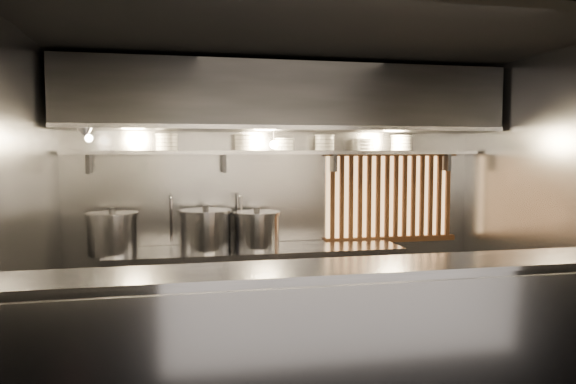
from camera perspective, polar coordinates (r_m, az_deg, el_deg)
name	(u,v)px	position (r m, az deg, el deg)	size (l,w,h in m)	color
floor	(313,373)	(5.03, 2.53, -17.94)	(4.50, 4.50, 0.00)	black
ceiling	(314,40)	(4.75, 2.64, 15.16)	(4.50, 4.50, 0.00)	black
wall_back	(278,196)	(6.14, -1.04, -0.44)	(4.50, 4.50, 0.00)	gray
wall_left	(23,217)	(4.65, -25.32, -2.34)	(3.00, 3.00, 0.00)	gray
wall_right	(549,205)	(5.70, 25.00, -1.19)	(3.00, 3.00, 0.00)	gray
serving_counter	(349,347)	(3.97, 6.26, -15.39)	(4.50, 0.56, 1.13)	gray
cooking_bench	(257,291)	(5.89, -3.21, -10.03)	(3.00, 0.70, 0.90)	gray
bowl_shelf	(281,152)	(5.95, -0.70, 4.04)	(4.40, 0.34, 0.04)	gray
exhaust_hood	(286,99)	(5.76, -0.26, 9.46)	(4.40, 0.81, 0.65)	#2D2D30
wood_screen	(391,196)	(6.48, 10.38, -0.44)	(1.56, 0.09, 1.04)	#F3B76D
faucet_left	(171,208)	(5.90, -11.80, -1.63)	(0.04, 0.30, 0.50)	silver
faucet_right	(239,207)	(5.95, -5.04, -1.51)	(0.04, 0.30, 0.50)	silver
heat_lamp	(86,132)	(5.40, -19.86, 5.76)	(0.25, 0.35, 0.20)	gray
pendant_bulb	(274,145)	(5.81, -1.43, 4.84)	(0.09, 0.09, 0.19)	#2D2D30
stock_pot_left	(113,233)	(5.69, -17.39, -4.00)	(0.63, 0.63, 0.44)	gray
stock_pot_mid	(206,230)	(5.70, -8.36, -3.82)	(0.59, 0.59, 0.45)	gray
stock_pot_right	(257,230)	(5.76, -3.20, -3.86)	(0.59, 0.59, 0.42)	gray
bowl_stack_0	(167,142)	(5.82, -12.21, 4.97)	(0.23, 0.23, 0.17)	white
bowl_stack_1	(245,142)	(5.88, -4.40, 5.05)	(0.23, 0.23, 0.17)	white
bowl_stack_2	(284,144)	(5.95, -0.42, 4.87)	(0.22, 0.22, 0.13)	white
bowl_stack_3	(325,143)	(6.06, 3.74, 5.02)	(0.22, 0.22, 0.17)	white
bowl_stack_4	(364,145)	(6.20, 7.74, 4.80)	(0.23, 0.23, 0.13)	white
bowl_stack_5	(401,143)	(6.37, 11.44, 4.91)	(0.24, 0.24, 0.17)	white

